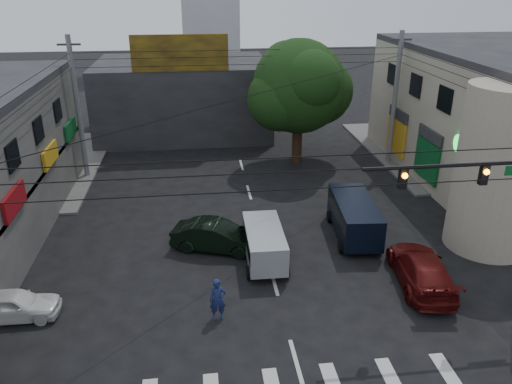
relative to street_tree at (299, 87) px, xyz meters
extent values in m
plane|color=black|center=(-4.00, -17.00, -5.47)|extent=(160.00, 160.00, 0.00)
cube|color=#514F4C|center=(14.00, 1.00, -5.40)|extent=(16.00, 16.00, 0.15)
cylinder|color=gray|center=(7.00, -13.00, -1.47)|extent=(4.00, 4.00, 8.00)
cube|color=#232326|center=(-8.00, 9.00, -2.47)|extent=(14.00, 10.00, 6.00)
cube|color=olive|center=(-8.00, 4.10, 1.83)|extent=(7.00, 0.30, 2.60)
cylinder|color=black|center=(0.00, 0.00, -3.27)|extent=(0.70, 0.70, 4.40)
sphere|color=black|center=(0.00, 0.00, 0.03)|extent=(6.40, 6.40, 6.40)
cylinder|color=black|center=(2.00, -18.00, 0.83)|extent=(7.00, 0.14, 0.14)
cube|color=black|center=(3.00, -18.00, 0.43)|extent=(0.28, 0.22, 0.75)
cube|color=black|center=(0.00, -18.00, 0.43)|extent=(0.28, 0.22, 0.75)
sphere|color=orange|center=(3.00, -18.14, 0.58)|extent=(0.20, 0.20, 0.20)
sphere|color=orange|center=(0.00, -18.14, 0.58)|extent=(0.20, 0.20, 0.20)
cylinder|color=#59595B|center=(-14.50, -1.00, -0.87)|extent=(0.32, 0.32, 9.20)
cylinder|color=#59595B|center=(6.50, -1.00, -0.87)|extent=(0.32, 0.32, 9.20)
imported|color=black|center=(-6.31, -11.86, -4.74)|extent=(4.27, 5.38, 1.46)
imported|color=white|center=(-14.50, -16.25, -4.87)|extent=(1.51, 3.56, 1.20)
imported|color=#460A0A|center=(2.30, -15.93, -4.74)|extent=(3.34, 5.59, 1.47)
imported|color=#15214A|center=(-6.57, -17.29, -4.59)|extent=(0.66, 0.45, 1.76)
camera|label=1|loc=(-7.06, -33.39, 6.88)|focal=35.00mm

